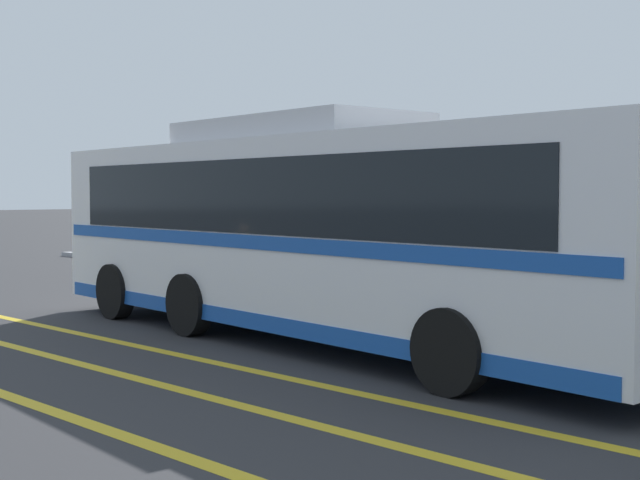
# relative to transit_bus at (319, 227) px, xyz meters

# --- Properties ---
(ground_plane) EXTENTS (220.00, 220.00, 0.00)m
(ground_plane) POSITION_rel_transit_bus_xyz_m (-1.45, 0.31, -1.77)
(ground_plane) COLOR #2D2D30
(lane_strip_0) EXTENTS (32.04, 0.20, 0.01)m
(lane_strip_0) POSITION_rel_transit_bus_xyz_m (0.01, -2.20, -1.76)
(lane_strip_0) COLOR gold
(lane_strip_0) RESTS_ON ground_plane
(lane_strip_1) EXTENTS (32.04, 0.20, 0.01)m
(lane_strip_1) POSITION_rel_transit_bus_xyz_m (0.01, -3.53, -1.76)
(lane_strip_1) COLOR gold
(lane_strip_1) RESTS_ON ground_plane
(lane_strip_2) EXTENTS (32.04, 0.20, 0.01)m
(lane_strip_2) POSITION_rel_transit_bus_xyz_m (0.01, -5.07, -1.76)
(lane_strip_2) COLOR gold
(lane_strip_2) RESTS_ON ground_plane
(curb_strip) EXTENTS (40.04, 0.36, 0.15)m
(curb_strip) POSITION_rel_transit_bus_xyz_m (0.01, 6.87, -1.69)
(curb_strip) COLOR #99999E
(curb_strip) RESTS_ON ground_plane
(transit_bus) EXTENTS (12.51, 3.62, 3.45)m
(transit_bus) POSITION_rel_transit_bus_xyz_m (0.00, 0.00, 0.00)
(transit_bus) COLOR silver
(transit_bus) RESTS_ON ground_plane
(parked_car_0) EXTENTS (4.02, 1.95, 1.53)m
(parked_car_0) POSITION_rel_transit_bus_xyz_m (-10.82, 5.67, -1.00)
(parked_car_0) COLOR black
(parked_car_0) RESTS_ON ground_plane
(parked_car_1) EXTENTS (3.99, 2.00, 1.24)m
(parked_car_1) POSITION_rel_transit_bus_xyz_m (-5.93, 5.51, -1.12)
(parked_car_1) COLOR #335B33
(parked_car_1) RESTS_ON ground_plane
(parked_car_2) EXTENTS (4.89, 2.16, 1.52)m
(parked_car_2) POSITION_rel_transit_bus_xyz_m (0.24, 5.53, -1.00)
(parked_car_2) COLOR black
(parked_car_2) RESTS_ON ground_plane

